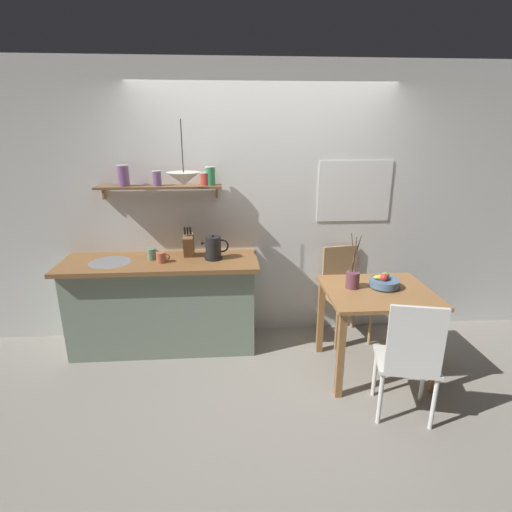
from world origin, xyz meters
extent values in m
plane|color=gray|center=(0.00, 0.00, 0.00)|extent=(14.00, 14.00, 0.00)
cube|color=white|center=(0.20, 0.65, 1.35)|extent=(6.80, 0.10, 2.70)
cube|color=white|center=(0.91, 0.59, 1.49)|extent=(0.74, 0.01, 0.60)
cube|color=silver|center=(0.91, 0.60, 1.49)|extent=(0.68, 0.01, 0.54)
cube|color=gray|center=(-1.00, 0.32, 0.44)|extent=(1.74, 0.52, 0.87)
cube|color=brown|center=(-1.00, 0.30, 0.89)|extent=(1.83, 0.63, 0.04)
cylinder|color=#B7BABF|center=(-1.45, 0.28, 0.91)|extent=(0.38, 0.38, 0.01)
cube|color=brown|center=(-0.99, 0.49, 1.57)|extent=(1.16, 0.18, 0.02)
cube|color=#99754C|center=(-1.52, 0.57, 1.51)|extent=(0.02, 0.06, 0.12)
cube|color=#99754C|center=(-0.46, 0.57, 1.51)|extent=(0.02, 0.06, 0.12)
cylinder|color=#7F5689|center=(-1.30, 0.49, 1.67)|extent=(0.10, 0.10, 0.18)
cylinder|color=silver|center=(-1.30, 0.49, 1.77)|extent=(0.11, 0.11, 0.01)
cylinder|color=#7F5689|center=(-1.00, 0.49, 1.64)|extent=(0.08, 0.08, 0.13)
cylinder|color=silver|center=(-1.00, 0.49, 1.71)|extent=(0.08, 0.08, 0.01)
cylinder|color=#BC4238|center=(-0.56, 0.49, 1.64)|extent=(0.09, 0.09, 0.11)
cylinder|color=silver|center=(-0.56, 0.49, 1.70)|extent=(0.10, 0.10, 0.01)
cylinder|color=#388E56|center=(-0.51, 0.49, 1.66)|extent=(0.09, 0.09, 0.16)
cylinder|color=silver|center=(-0.51, 0.49, 1.75)|extent=(0.09, 0.09, 0.01)
cube|color=#9E6B3D|center=(0.91, -0.24, 0.76)|extent=(0.90, 0.79, 0.03)
cube|color=#9E6B3D|center=(0.51, -0.59, 0.37)|extent=(0.06, 0.06, 0.75)
cube|color=#9E6B3D|center=(1.31, -0.59, 0.37)|extent=(0.06, 0.06, 0.75)
cube|color=#9E6B3D|center=(0.51, 0.10, 0.37)|extent=(0.06, 0.06, 0.75)
cube|color=#9E6B3D|center=(1.31, 0.10, 0.37)|extent=(0.06, 0.06, 0.75)
cube|color=white|center=(0.94, -0.80, 0.44)|extent=(0.51, 0.47, 0.03)
cube|color=white|center=(0.90, -0.97, 0.71)|extent=(0.37, 0.12, 0.51)
cylinder|color=white|center=(1.16, -0.68, 0.21)|extent=(0.03, 0.03, 0.43)
cylinder|color=white|center=(0.80, -0.60, 0.21)|extent=(0.03, 0.03, 0.43)
cylinder|color=white|center=(1.08, -1.00, 0.21)|extent=(0.03, 0.03, 0.43)
cylinder|color=white|center=(0.72, -0.91, 0.21)|extent=(0.03, 0.03, 0.43)
cube|color=tan|center=(0.83, 0.34, 0.46)|extent=(0.50, 0.50, 0.03)
cube|color=tan|center=(0.80, 0.54, 0.71)|extent=(0.38, 0.09, 0.47)
cylinder|color=tan|center=(0.68, 0.13, 0.22)|extent=(0.03, 0.03, 0.45)
cylinder|color=tan|center=(1.04, 0.19, 0.22)|extent=(0.03, 0.03, 0.45)
cylinder|color=tan|center=(0.62, 0.49, 0.22)|extent=(0.03, 0.03, 0.45)
cylinder|color=tan|center=(0.98, 0.55, 0.22)|extent=(0.03, 0.03, 0.45)
cylinder|color=#51759E|center=(0.98, -0.18, 0.79)|extent=(0.11, 0.11, 0.01)
cylinder|color=#51759E|center=(0.98, -0.18, 0.82)|extent=(0.25, 0.25, 0.06)
ellipsoid|color=yellow|center=(0.95, -0.18, 0.87)|extent=(0.14, 0.07, 0.04)
sphere|color=red|center=(0.96, -0.21, 0.88)|extent=(0.07, 0.07, 0.07)
sphere|color=#8EA84C|center=(0.99, -0.17, 0.88)|extent=(0.07, 0.07, 0.07)
cylinder|color=brown|center=(0.70, -0.17, 0.85)|extent=(0.11, 0.11, 0.14)
cylinder|color=brown|center=(0.69, -0.17, 1.10)|extent=(0.07, 0.01, 0.34)
cylinder|color=brown|center=(0.70, -0.16, 1.08)|extent=(0.01, 0.04, 0.31)
cylinder|color=brown|center=(0.71, -0.16, 1.08)|extent=(0.08, 0.01, 0.32)
cylinder|color=black|center=(-0.50, 0.31, 0.92)|extent=(0.17, 0.17, 0.02)
cylinder|color=#232326|center=(-0.50, 0.31, 1.03)|extent=(0.15, 0.15, 0.20)
sphere|color=black|center=(-0.50, 0.31, 1.14)|extent=(0.02, 0.02, 0.02)
cone|color=#232326|center=(-0.59, 0.31, 1.07)|extent=(0.04, 0.04, 0.04)
torus|color=black|center=(-0.42, 0.31, 1.04)|extent=(0.13, 0.02, 0.13)
cube|color=brown|center=(-0.73, 0.41, 1.03)|extent=(0.09, 0.18, 0.23)
cylinder|color=black|center=(-0.76, 0.37, 1.18)|extent=(0.02, 0.04, 0.08)
cylinder|color=black|center=(-0.73, 0.37, 1.18)|extent=(0.02, 0.04, 0.08)
cylinder|color=black|center=(-0.71, 0.37, 1.18)|extent=(0.02, 0.04, 0.08)
cylinder|color=slate|center=(-1.08, 0.33, 0.97)|extent=(0.08, 0.08, 0.10)
torus|color=slate|center=(-1.03, 0.33, 0.97)|extent=(0.07, 0.01, 0.07)
cylinder|color=#C6664C|center=(-0.98, 0.24, 0.96)|extent=(0.08, 0.08, 0.10)
torus|color=#C6664C|center=(-0.93, 0.24, 0.96)|extent=(0.07, 0.01, 0.07)
cylinder|color=black|center=(-0.73, 0.21, 1.95)|extent=(0.01, 0.01, 0.43)
cone|color=silver|center=(-0.73, 0.21, 1.68)|extent=(0.29, 0.29, 0.11)
sphere|color=white|center=(-0.73, 0.21, 1.64)|extent=(0.04, 0.04, 0.04)
camera|label=1|loc=(-0.36, -3.27, 2.09)|focal=27.86mm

